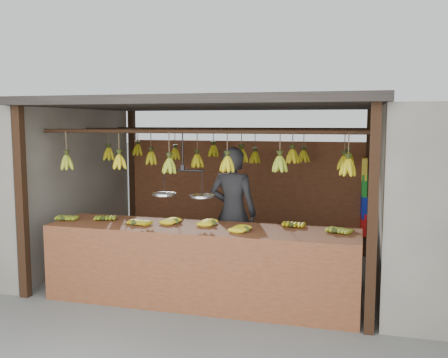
% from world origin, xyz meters
% --- Properties ---
extents(ground, '(80.00, 80.00, 0.00)m').
position_xyz_m(ground, '(0.00, 0.00, 0.00)').
color(ground, '#5B5B57').
extents(stall, '(4.30, 3.30, 2.40)m').
position_xyz_m(stall, '(0.00, 0.33, 1.97)').
color(stall, black).
rests_on(stall, ground).
extents(counter, '(3.62, 0.82, 0.96)m').
position_xyz_m(counter, '(0.10, -1.23, 0.71)').
color(counter, brown).
rests_on(counter, ground).
extents(hanging_bananas, '(3.57, 2.24, 0.38)m').
position_xyz_m(hanging_bananas, '(0.01, -0.00, 1.62)').
color(hanging_bananas, '#92A523').
rests_on(hanging_bananas, ground).
extents(balance_scale, '(0.77, 0.32, 0.77)m').
position_xyz_m(balance_scale, '(-0.15, -1.00, 1.28)').
color(balance_scale, black).
rests_on(balance_scale, ground).
extents(vendor, '(0.69, 0.49, 1.78)m').
position_xyz_m(vendor, '(0.23, -0.09, 0.89)').
color(vendor, '#262628').
rests_on(vendor, ground).
extents(bag_bundles, '(0.08, 0.26, 1.19)m').
position_xyz_m(bag_bundles, '(1.94, 1.35, 0.97)').
color(bag_bundles, yellow).
rests_on(bag_bundles, ground).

